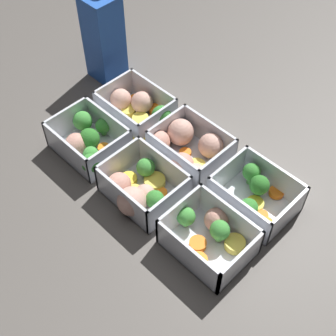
{
  "coord_description": "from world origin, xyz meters",
  "views": [
    {
      "loc": [
        0.38,
        -0.38,
        0.67
      ],
      "look_at": [
        0.0,
        0.0,
        0.02
      ],
      "focal_mm": 50.0,
      "sensor_mm": 36.0,
      "label": 1
    }
  ],
  "objects_px": {
    "container_near_right": "(210,234)",
    "container_far_right": "(255,195)",
    "container_near_center": "(139,189)",
    "container_far_center": "(187,149)",
    "container_far_left": "(138,109)",
    "container_near_left": "(88,141)",
    "juice_carton": "(104,38)"
  },
  "relations": [
    {
      "from": "container_far_right",
      "to": "juice_carton",
      "type": "relative_size",
      "value": 0.67
    },
    {
      "from": "container_near_left",
      "to": "container_near_right",
      "type": "distance_m",
      "value": 0.3
    },
    {
      "from": "container_near_right",
      "to": "juice_carton",
      "type": "relative_size",
      "value": 0.68
    },
    {
      "from": "container_far_left",
      "to": "container_far_center",
      "type": "distance_m",
      "value": 0.15
    },
    {
      "from": "container_near_center",
      "to": "juice_carton",
      "type": "xyz_separation_m",
      "value": [
        -0.3,
        0.18,
        0.07
      ]
    },
    {
      "from": "container_near_center",
      "to": "container_far_right",
      "type": "xyz_separation_m",
      "value": [
        0.15,
        0.13,
        0.0
      ]
    },
    {
      "from": "juice_carton",
      "to": "container_near_right",
      "type": "bearing_deg",
      "value": -20.07
    },
    {
      "from": "container_near_left",
      "to": "juice_carton",
      "type": "relative_size",
      "value": 0.68
    },
    {
      "from": "container_near_right",
      "to": "juice_carton",
      "type": "xyz_separation_m",
      "value": [
        -0.45,
        0.16,
        0.07
      ]
    },
    {
      "from": "container_near_center",
      "to": "container_far_center",
      "type": "distance_m",
      "value": 0.13
    },
    {
      "from": "container_near_center",
      "to": "container_far_left",
      "type": "relative_size",
      "value": 0.9
    },
    {
      "from": "container_near_left",
      "to": "container_far_center",
      "type": "distance_m",
      "value": 0.19
    },
    {
      "from": "container_near_left",
      "to": "container_far_left",
      "type": "xyz_separation_m",
      "value": [
        0.0,
        0.13,
        -0.0
      ]
    },
    {
      "from": "container_near_center",
      "to": "container_near_right",
      "type": "distance_m",
      "value": 0.15
    },
    {
      "from": "container_far_center",
      "to": "container_far_left",
      "type": "bearing_deg",
      "value": 176.61
    },
    {
      "from": "container_near_left",
      "to": "container_near_right",
      "type": "height_order",
      "value": "same"
    },
    {
      "from": "container_near_left",
      "to": "juice_carton",
      "type": "height_order",
      "value": "juice_carton"
    },
    {
      "from": "container_near_left",
      "to": "container_near_center",
      "type": "bearing_deg",
      "value": -3.16
    },
    {
      "from": "container_near_right",
      "to": "container_far_right",
      "type": "xyz_separation_m",
      "value": [
        0.0,
        0.11,
        0.0
      ]
    },
    {
      "from": "container_far_right",
      "to": "container_near_right",
      "type": "bearing_deg",
      "value": -91.95
    },
    {
      "from": "container_far_right",
      "to": "juice_carton",
      "type": "distance_m",
      "value": 0.46
    },
    {
      "from": "container_far_center",
      "to": "container_far_right",
      "type": "distance_m",
      "value": 0.16
    },
    {
      "from": "container_near_center",
      "to": "container_far_center",
      "type": "height_order",
      "value": "same"
    },
    {
      "from": "container_near_right",
      "to": "juice_carton",
      "type": "bearing_deg",
      "value": 159.93
    },
    {
      "from": "container_near_center",
      "to": "container_far_right",
      "type": "bearing_deg",
      "value": 41.63
    },
    {
      "from": "container_far_left",
      "to": "container_far_right",
      "type": "distance_m",
      "value": 0.3
    },
    {
      "from": "container_far_center",
      "to": "juice_carton",
      "type": "height_order",
      "value": "juice_carton"
    },
    {
      "from": "container_far_left",
      "to": "container_far_right",
      "type": "relative_size",
      "value": 1.12
    },
    {
      "from": "container_far_left",
      "to": "juice_carton",
      "type": "bearing_deg",
      "value": 162.36
    },
    {
      "from": "container_near_center",
      "to": "container_far_left",
      "type": "distance_m",
      "value": 0.2
    },
    {
      "from": "container_near_right",
      "to": "container_far_right",
      "type": "height_order",
      "value": "same"
    },
    {
      "from": "container_far_left",
      "to": "container_far_right",
      "type": "xyz_separation_m",
      "value": [
        0.3,
        -0.0,
        0.0
      ]
    }
  ]
}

